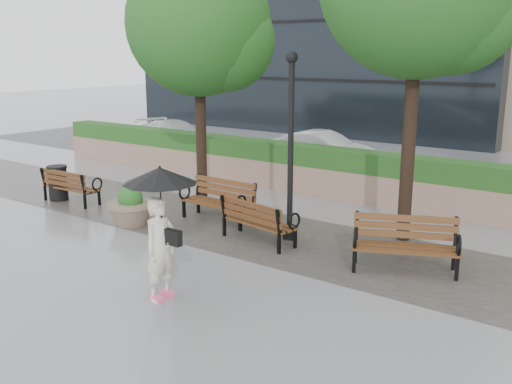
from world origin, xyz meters
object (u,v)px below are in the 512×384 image
Objects in this scene: bench_1 at (218,210)px; car_right at (323,150)px; bench_0 at (71,193)px; car_left at (176,136)px; bench_3 at (404,256)px; trash_bin at (58,184)px; pedestrian at (160,221)px; lamppost at (290,160)px; bench_2 at (258,230)px; planter_left at (131,210)px.

car_right is at bearing 101.47° from bench_1.
car_left is at bearing -67.55° from bench_0.
bench_3 is (4.81, -0.46, 0.01)m from bench_1.
trash_bin is 7.53m from pedestrian.
bench_3 is at bearing -140.08° from car_right.
bench_3 is 0.53× the size of car_right.
bench_1 is at bearing 176.63° from lamppost.
trash_bin is at bearing -144.79° from car_left.
trash_bin is at bearing 67.32° from pedestrian.
trash_bin is (-0.55, -0.01, 0.18)m from bench_0.
car_left is at bearing 126.52° from bench_3.
pedestrian reaches higher than bench_0.
pedestrian reaches higher than bench_3.
car_right is (-6.17, 7.80, 0.32)m from bench_3.
bench_1 reaches higher than bench_0.
bench_2 is 3.22m from planter_left.
bench_0 is 1.56× the size of planter_left.
bench_1 is 0.49× the size of car_right.
car_right is (-3.45, 7.46, -1.11)m from lamppost.
bench_2 is 2.01× the size of trash_bin.
bench_2 is at bearing -157.70° from car_right.
car_left is at bearing 96.23° from car_right.
trash_bin is 0.42× the size of pedestrian.
bench_0 is at bearing 159.55° from bench_3.
bench_2 is at bearing -179.82° from bench_0.
planter_left is at bearing 21.94° from bench_2.
lamppost is (2.09, -0.12, 1.44)m from bench_1.
bench_3 is 0.51× the size of lamppost.
pedestrian is (-0.01, -3.77, -0.41)m from lamppost.
lamppost reaches higher than car_right.
trash_bin is at bearing 11.87° from bench_2.
lamppost is at bearing 19.82° from planter_left.
car_right reaches higher than planter_left.
bench_1 is 2.54m from lamppost.
bench_1 is 4.53m from pedestrian.
planter_left is 1.23× the size of trash_bin.
trash_bin is at bearing 159.06° from car_right.
bench_1 is 0.44× the size of car_left.
lamppost reaches higher than pedestrian.
bench_3 is 3.09m from lamppost.
lamppost is at bearing -111.18° from car_left.
bench_1 is 0.47× the size of lamppost.
bench_1 is 7.47m from car_right.
car_left is (-6.47, 8.21, 0.25)m from planter_left.
car_right is (-1.36, 7.34, 0.33)m from bench_1.
pedestrian is at bearing -123.41° from car_left.
planter_left is 4.02m from lamppost.
car_right is (6.58, 0.53, 0.01)m from car_left.
bench_3 reaches higher than bench_2.
trash_bin is at bearing -1.34° from bench_0.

